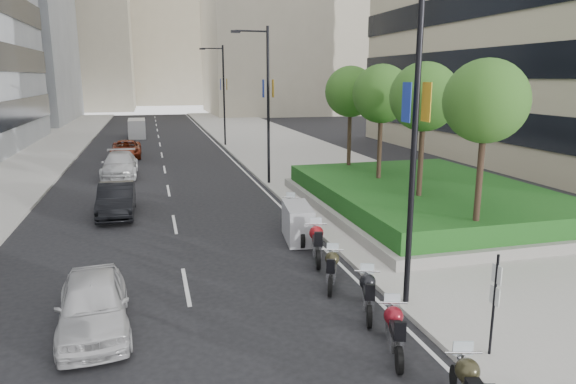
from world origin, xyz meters
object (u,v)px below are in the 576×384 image
object	(u,v)px
lamp_post_1	(266,98)
motorcycle_2	(368,294)
motorcycle_1	(394,331)
motorcycle_3	(332,269)
car_a	(93,304)
car_b	(117,200)
lamp_post_0	(410,123)
delivery_van	(137,129)
lamp_post_2	(222,90)
car_c	(120,165)
motorcycle_4	(317,243)
car_d	(126,149)
parking_sign	(494,300)
motorcycle_6	(289,211)
motorcycle_5	(298,223)

from	to	relation	value
lamp_post_1	motorcycle_2	size ratio (longest dim) A/B	4.50
motorcycle_1	motorcycle_2	bearing A→B (deg)	11.55
lamp_post_1	motorcycle_3	xyz separation A→B (m)	(-1.35, -15.11, -4.52)
car_a	car_b	world-z (taller)	car_b
lamp_post_0	car_a	xyz separation A→B (m)	(-8.05, 0.75, -4.35)
motorcycle_1	motorcycle_2	size ratio (longest dim) A/B	1.02
motorcycle_1	delivery_van	size ratio (longest dim) A/B	0.45
motorcycle_2	lamp_post_2	bearing A→B (deg)	18.36
delivery_van	car_c	bearing A→B (deg)	-92.48
lamp_post_0	motorcycle_2	world-z (taller)	lamp_post_0
motorcycle_3	car_a	distance (m)	6.79
lamp_post_0	motorcycle_4	xyz separation A→B (m)	(-1.09, 4.16, -4.44)
motorcycle_1	motorcycle_3	size ratio (longest dim) A/B	1.06
car_d	delivery_van	size ratio (longest dim) A/B	1.08
parking_sign	motorcycle_6	bearing A→B (deg)	97.43
car_d	car_b	bearing A→B (deg)	-89.18
lamp_post_0	parking_sign	size ratio (longest dim) A/B	3.60
motorcycle_4	car_b	xyz separation A→B (m)	(-7.03, 8.05, 0.11)
motorcycle_4	car_d	xyz separation A→B (m)	(-7.29, 26.14, 0.05)
motorcycle_3	delivery_van	size ratio (longest dim) A/B	0.43
motorcycle_4	car_c	distance (m)	19.37
lamp_post_0	car_b	bearing A→B (deg)	123.60
motorcycle_4	car_d	distance (m)	27.14
car_b	lamp_post_2	bearing A→B (deg)	70.53
motorcycle_1	motorcycle_4	bearing A→B (deg)	16.39
motorcycle_6	lamp_post_0	bearing A→B (deg)	-150.04
lamp_post_1	lamp_post_2	distance (m)	18.00
lamp_post_0	motorcycle_5	world-z (taller)	lamp_post_0
lamp_post_0	motorcycle_2	bearing A→B (deg)	-173.05
motorcycle_5	motorcycle_1	bearing A→B (deg)	-174.27
lamp_post_1	parking_sign	distance (m)	20.33
parking_sign	lamp_post_1	bearing A→B (deg)	91.88
motorcycle_3	motorcycle_5	bearing A→B (deg)	19.77
lamp_post_2	motorcycle_5	xyz separation A→B (m)	(-1.12, -28.59, -4.36)
lamp_post_1	motorcycle_3	distance (m)	15.83
lamp_post_2	car_b	xyz separation A→B (m)	(-8.11, -22.79, -4.33)
motorcycle_1	parking_sign	bearing A→B (deg)	-94.57
motorcycle_4	car_c	world-z (taller)	car_c
motorcycle_3	motorcycle_6	distance (m)	6.82
motorcycle_3	motorcycle_6	xyz separation A→B (m)	(0.48, 6.81, 0.05)
motorcycle_6	car_c	xyz separation A→B (m)	(-7.58, 13.37, 0.18)
parking_sign	car_a	bearing A→B (deg)	156.69
parking_sign	car_c	world-z (taller)	parking_sign
lamp_post_0	car_d	size ratio (longest dim) A/B	1.84
car_a	car_c	size ratio (longest dim) A/B	0.79
parking_sign	motorcycle_1	distance (m)	2.29
motorcycle_4	delivery_van	size ratio (longest dim) A/B	0.51
delivery_van	lamp_post_2	bearing A→B (deg)	-51.39
motorcycle_1	car_b	size ratio (longest dim) A/B	0.46
motorcycle_5	car_c	distance (m)	17.29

